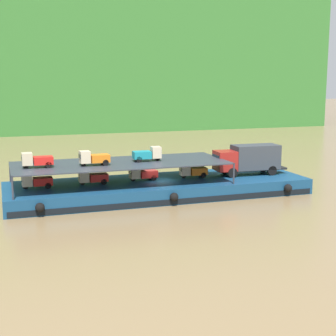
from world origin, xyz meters
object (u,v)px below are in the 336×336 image
object	(u,v)px
mini_truck_upper_fore	(148,154)
mini_truck_lower_aft	(93,177)
mini_truck_lower_mid	(143,173)
mini_truck_lower_fore	(193,171)
covered_lorry	(248,159)
mini_truck_upper_stern	(37,160)
cargo_barge	(159,188)
mini_truck_lower_stern	(36,181)
mini_truck_upper_mid	(94,158)

from	to	relation	value
mini_truck_upper_fore	mini_truck_lower_aft	bearing A→B (deg)	176.87
mini_truck_lower_mid	mini_truck_lower_fore	bearing A→B (deg)	-1.83
covered_lorry	mini_truck_lower_mid	distance (m)	11.30
mini_truck_upper_stern	mini_truck_upper_fore	xyz separation A→B (m)	(10.43, 0.35, 0.00)
cargo_barge	mini_truck_lower_aft	distance (m)	6.65
cargo_barge	covered_lorry	distance (m)	10.05
cargo_barge	mini_truck_lower_stern	xyz separation A→B (m)	(-11.66, 0.18, 1.44)
mini_truck_lower_mid	covered_lorry	bearing A→B (deg)	-3.13
mini_truck_lower_mid	mini_truck_upper_stern	world-z (taller)	mini_truck_upper_stern
mini_truck_lower_aft	mini_truck_upper_mid	bearing A→B (deg)	-92.27
mini_truck_lower_aft	covered_lorry	bearing A→B (deg)	-1.17
mini_truck_lower_aft	mini_truck_lower_mid	distance (m)	5.00
mini_truck_upper_mid	mini_truck_upper_stern	bearing A→B (deg)	174.87
mini_truck_lower_fore	mini_truck_upper_fore	xyz separation A→B (m)	(-4.88, -0.41, 2.00)
mini_truck_lower_mid	mini_truck_lower_stern	bearing A→B (deg)	-177.55
mini_truck_lower_aft	mini_truck_lower_mid	size ratio (longest dim) A/B	0.98
mini_truck_upper_mid	mini_truck_upper_fore	xyz separation A→B (m)	(5.38, 0.81, 0.00)
cargo_barge	mini_truck_upper_fore	size ratio (longest dim) A/B	10.65
mini_truck_lower_stern	cargo_barge	bearing A→B (deg)	-0.88
mini_truck_lower_stern	mini_truck_upper_fore	bearing A→B (deg)	-0.77
mini_truck_lower_aft	mini_truck_lower_fore	distance (m)	10.22
cargo_barge	mini_truck_lower_aft	world-z (taller)	mini_truck_lower_aft
cargo_barge	covered_lorry	bearing A→B (deg)	0.00
mini_truck_lower_fore	mini_truck_upper_mid	distance (m)	10.52
mini_truck_lower_mid	mini_truck_lower_aft	bearing A→B (deg)	-176.75
mini_truck_upper_mid	mini_truck_lower_mid	bearing A→B (deg)	15.36
covered_lorry	mini_truck_lower_aft	world-z (taller)	covered_lorry
mini_truck_lower_mid	mini_truck_upper_mid	bearing A→B (deg)	-164.64
mini_truck_lower_mid	mini_truck_lower_fore	size ratio (longest dim) A/B	1.01
mini_truck_upper_fore	mini_truck_lower_stern	bearing A→B (deg)	179.23
covered_lorry	mini_truck_lower_stern	distance (m)	21.43
cargo_barge	mini_truck_upper_mid	world-z (taller)	mini_truck_upper_mid
mini_truck_lower_fore	mini_truck_upper_stern	distance (m)	15.46
mini_truck_upper_stern	mini_truck_lower_fore	bearing A→B (deg)	2.85
mini_truck_upper_stern	cargo_barge	bearing A→B (deg)	1.55
covered_lorry	mini_truck_lower_aft	bearing A→B (deg)	178.83
mini_truck_upper_mid	covered_lorry	bearing A→B (deg)	2.70
covered_lorry	mini_truck_lower_aft	xyz separation A→B (m)	(-16.23, 0.33, -1.00)
covered_lorry	mini_truck_lower_fore	bearing A→B (deg)	175.75
mini_truck_lower_stern	mini_truck_lower_fore	distance (m)	15.40
cargo_barge	mini_truck_lower_mid	size ratio (longest dim) A/B	10.54
mini_truck_lower_aft	mini_truck_lower_fore	xyz separation A→B (m)	(10.22, 0.12, 0.00)
mini_truck_lower_mid	mini_truck_lower_fore	distance (m)	5.23
covered_lorry	mini_truck_lower_mid	xyz separation A→B (m)	(-11.24, 0.61, -1.00)
mini_truck_lower_mid	mini_truck_upper_stern	bearing A→B (deg)	-174.74
cargo_barge	mini_truck_lower_aft	bearing A→B (deg)	177.08
mini_truck_lower_aft	mini_truck_lower_fore	world-z (taller)	same
covered_lorry	mini_truck_lower_stern	size ratio (longest dim) A/B	2.88
mini_truck_lower_aft	mini_truck_upper_stern	bearing A→B (deg)	-172.79
mini_truck_lower_aft	mini_truck_upper_mid	xyz separation A→B (m)	(-0.04, -1.10, 2.00)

